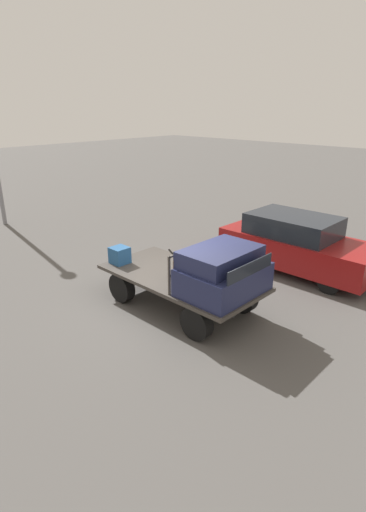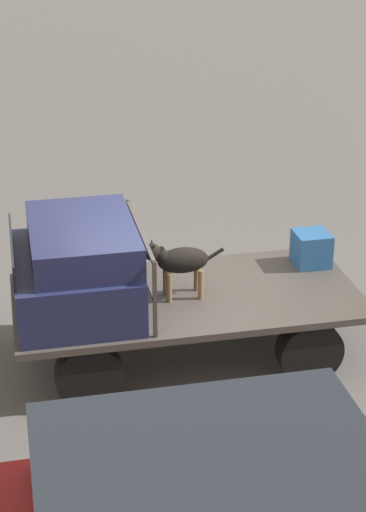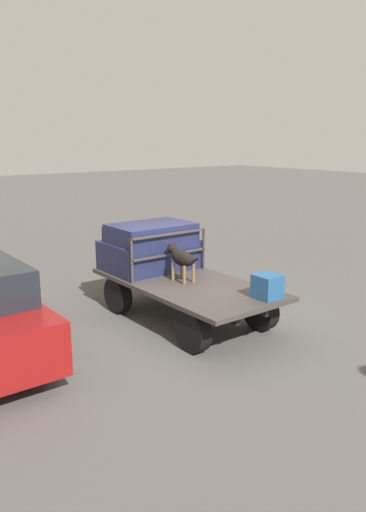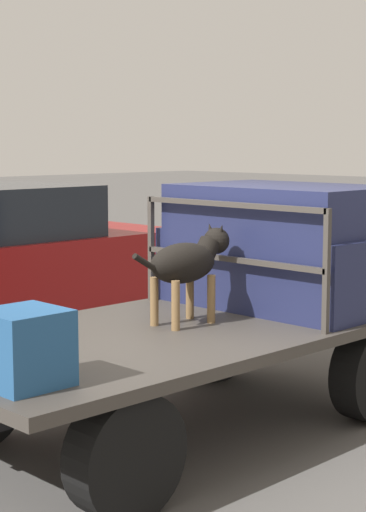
{
  "view_description": "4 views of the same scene",
  "coord_description": "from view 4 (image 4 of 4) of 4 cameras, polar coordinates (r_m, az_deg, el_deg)",
  "views": [
    {
      "loc": [
        5.9,
        -6.1,
        4.51
      ],
      "look_at": [
        0.05,
        0.03,
        1.28
      ],
      "focal_mm": 28.0,
      "sensor_mm": 36.0,
      "label": 1
    },
    {
      "loc": [
        1.83,
        8.45,
        5.21
      ],
      "look_at": [
        0.05,
        0.03,
        1.28
      ],
      "focal_mm": 60.0,
      "sensor_mm": 36.0,
      "label": 2
    },
    {
      "loc": [
        -7.21,
        5.62,
        3.46
      ],
      "look_at": [
        0.05,
        0.03,
        1.28
      ],
      "focal_mm": 35.0,
      "sensor_mm": 36.0,
      "label": 3
    },
    {
      "loc": [
        -4.19,
        -4.25,
        2.09
      ],
      "look_at": [
        0.05,
        0.03,
        1.28
      ],
      "focal_mm": 60.0,
      "sensor_mm": 36.0,
      "label": 4
    }
  ],
  "objects": [
    {
      "name": "truck_cab",
      "position": [
        6.93,
        7.05,
        0.56
      ],
      "size": [
        1.32,
        1.79,
        0.96
      ],
      "color": "#1E2347",
      "rests_on": "flatbed_truck"
    },
    {
      "name": "cargo_crate",
      "position": [
        4.67,
        -10.55,
        -6.04
      ],
      "size": [
        0.41,
        0.41,
        0.41
      ],
      "color": "#235184",
      "rests_on": "flatbed_truck"
    },
    {
      "name": "truck_headboard",
      "position": [
        6.38,
        3.19,
        1.01
      ],
      "size": [
        0.04,
        1.79,
        0.86
      ],
      "color": "#3D3833",
      "rests_on": "flatbed_truck"
    },
    {
      "name": "ground_plane",
      "position": [
        6.32,
        -0.15,
        -11.65
      ],
      "size": [
        80.0,
        80.0,
        0.0
      ],
      "primitive_type": "plane",
      "color": "#514F4C"
    },
    {
      "name": "dog",
      "position": [
        6.12,
        0.41,
        -0.41
      ],
      "size": [
        0.95,
        0.29,
        0.71
      ],
      "rotation": [
        0.0,
        0.0,
        -0.18
      ],
      "color": "brown",
      "rests_on": "flatbed_truck"
    },
    {
      "name": "flatbed_truck",
      "position": [
        6.15,
        -0.15,
        -6.59
      ],
      "size": [
        3.91,
        1.91,
        0.79
      ],
      "color": "black",
      "rests_on": "ground"
    }
  ]
}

